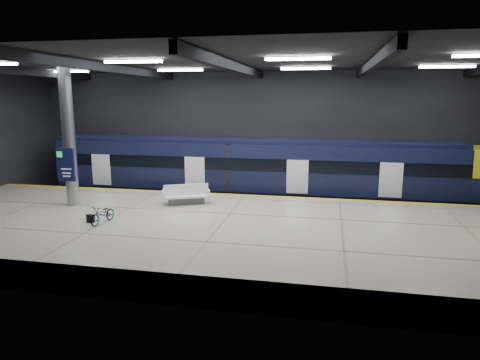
# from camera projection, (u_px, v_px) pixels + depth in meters

# --- Properties ---
(ground) EXTENTS (30.00, 30.00, 0.00)m
(ground) POSITION_uv_depth(u_px,v_px,m) (235.00, 230.00, 20.93)
(ground) COLOR black
(ground) RESTS_ON ground
(room_shell) EXTENTS (30.10, 16.10, 8.05)m
(room_shell) POSITION_uv_depth(u_px,v_px,m) (234.00, 112.00, 19.84)
(room_shell) COLOR black
(room_shell) RESTS_ON ground
(platform) EXTENTS (30.00, 11.00, 1.10)m
(platform) POSITION_uv_depth(u_px,v_px,m) (223.00, 235.00, 18.42)
(platform) COLOR #BCB29F
(platform) RESTS_ON ground
(safety_strip) EXTENTS (30.00, 0.40, 0.01)m
(safety_strip) POSITION_uv_depth(u_px,v_px,m) (245.00, 195.00, 23.36)
(safety_strip) COLOR gold
(safety_strip) RESTS_ON platform
(rails) EXTENTS (30.00, 1.52, 0.16)m
(rails) POSITION_uv_depth(u_px,v_px,m) (254.00, 202.00, 26.20)
(rails) COLOR gray
(rails) RESTS_ON ground
(train) EXTENTS (29.40, 2.84, 3.79)m
(train) POSITION_uv_depth(u_px,v_px,m) (279.00, 171.00, 25.52)
(train) COLOR black
(train) RESTS_ON ground
(bench) EXTENTS (2.48, 1.81, 1.01)m
(bench) POSITION_uv_depth(u_px,v_px,m) (186.00, 197.00, 21.46)
(bench) COLOR #595B60
(bench) RESTS_ON platform
(bicycle) EXTENTS (0.73, 1.59, 0.80)m
(bicycle) POSITION_uv_depth(u_px,v_px,m) (103.00, 214.00, 18.16)
(bicycle) COLOR #99999E
(bicycle) RESTS_ON platform
(pannier_bag) EXTENTS (0.34, 0.25, 0.35)m
(pannier_bag) POSITION_uv_depth(u_px,v_px,m) (90.00, 218.00, 18.32)
(pannier_bag) COLOR black
(pannier_bag) RESTS_ON platform
(info_column) EXTENTS (0.90, 0.78, 6.90)m
(info_column) POSITION_uv_depth(u_px,v_px,m) (69.00, 138.00, 20.65)
(info_column) COLOR #9EA0A5
(info_column) RESTS_ON platform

